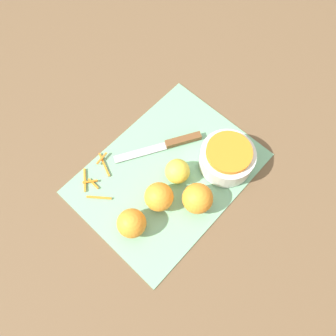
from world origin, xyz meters
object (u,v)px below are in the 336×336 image
(bowl_speckled, at_px, (227,157))
(orange_back, at_px, (198,198))
(orange_right, at_px, (132,223))
(lemon, at_px, (177,171))
(orange_left, at_px, (159,197))
(knife, at_px, (173,143))

(bowl_speckled, xyz_separation_m, orange_back, (0.14, 0.02, 0.00))
(orange_right, height_order, orange_back, orange_back)
(lemon, bearing_deg, orange_left, 9.30)
(knife, height_order, orange_back, orange_back)
(bowl_speckled, height_order, orange_back, orange_back)
(knife, bearing_deg, bowl_speckled, 140.17)
(lemon, bearing_deg, orange_back, 75.73)
(knife, distance_m, orange_left, 0.17)
(bowl_speckled, bearing_deg, orange_right, -11.31)
(orange_left, distance_m, orange_right, 0.09)
(bowl_speckled, xyz_separation_m, lemon, (0.12, -0.07, -0.00))
(bowl_speckled, bearing_deg, orange_back, 7.01)
(knife, relative_size, orange_back, 2.90)
(knife, bearing_deg, lemon, 78.34)
(orange_right, distance_m, lemon, 0.18)
(orange_right, xyz_separation_m, orange_back, (-0.15, 0.08, 0.00))
(bowl_speckled, relative_size, lemon, 2.21)
(orange_right, bearing_deg, orange_left, 178.48)
(orange_left, bearing_deg, bowl_speckled, 164.31)
(orange_right, xyz_separation_m, lemon, (-0.18, -0.01, -0.00))
(knife, bearing_deg, orange_left, 60.17)
(lemon, bearing_deg, knife, -131.67)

